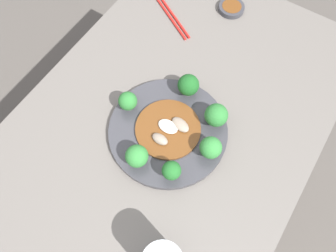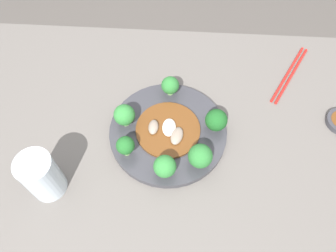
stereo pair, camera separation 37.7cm
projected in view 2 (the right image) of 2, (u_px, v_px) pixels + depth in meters
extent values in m
plane|color=#4C4742|center=(160.00, 214.00, 1.48)|extent=(8.00, 8.00, 0.00)
cube|color=#5B5651|center=(158.00, 183.00, 1.15)|extent=(1.19, 0.70, 0.77)
cylinder|color=#333338|center=(168.00, 132.00, 0.81)|extent=(0.29, 0.29, 0.02)
cylinder|color=#70A356|center=(215.00, 126.00, 0.80)|extent=(0.02, 0.02, 0.01)
sphere|color=#19511E|center=(216.00, 119.00, 0.78)|extent=(0.05, 0.05, 0.05)
cylinder|color=#70A356|center=(127.00, 151.00, 0.76)|extent=(0.01, 0.01, 0.02)
sphere|color=#1E5B23|center=(125.00, 145.00, 0.74)|extent=(0.04, 0.04, 0.04)
cylinder|color=#70A356|center=(165.00, 172.00, 0.74)|extent=(0.02, 0.02, 0.02)
sphere|color=#2D7533|center=(165.00, 166.00, 0.71)|extent=(0.05, 0.05, 0.05)
cylinder|color=#7AAD5B|center=(199.00, 162.00, 0.75)|extent=(0.02, 0.02, 0.02)
sphere|color=#286B2D|center=(200.00, 156.00, 0.72)|extent=(0.06, 0.06, 0.06)
cylinder|color=#89B76B|center=(170.00, 91.00, 0.85)|extent=(0.02, 0.02, 0.01)
sphere|color=#286B2D|center=(170.00, 85.00, 0.83)|extent=(0.05, 0.05, 0.05)
cylinder|color=#7AAD5B|center=(125.00, 123.00, 0.80)|extent=(0.02, 0.02, 0.02)
sphere|color=#2D7533|center=(124.00, 116.00, 0.78)|extent=(0.05, 0.05, 0.05)
cylinder|color=#5B3314|center=(168.00, 129.00, 0.80)|extent=(0.16, 0.16, 0.01)
ellipsoid|color=gray|center=(155.00, 127.00, 0.79)|extent=(0.03, 0.04, 0.02)
ellipsoid|color=gray|center=(177.00, 136.00, 0.78)|extent=(0.04, 0.05, 0.01)
ellipsoid|color=silver|center=(169.00, 127.00, 0.79)|extent=(0.03, 0.05, 0.01)
cylinder|color=silver|center=(42.00, 176.00, 0.69)|extent=(0.08, 0.08, 0.12)
cylinder|color=red|center=(292.00, 75.00, 0.91)|extent=(0.12, 0.20, 0.01)
cylinder|color=red|center=(288.00, 73.00, 0.91)|extent=(0.12, 0.20, 0.01)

